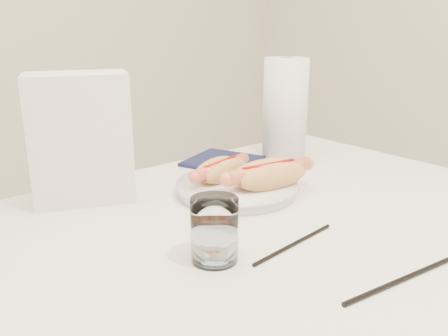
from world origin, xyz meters
TOP-DOWN VIEW (x-y plane):
  - table at (0.00, 0.00)m, footprint 1.20×0.80m
  - plate at (0.09, 0.13)m, footprint 0.25×0.25m
  - hotdog_left at (0.08, 0.17)m, footprint 0.17×0.09m
  - hotdog_right at (0.13, 0.08)m, footprint 0.20×0.10m
  - water_glass at (-0.12, -0.07)m, footprint 0.07×0.07m
  - chopstick_near at (0.00, -0.11)m, footprint 0.19×0.02m
  - chopstick_far at (0.04, -0.28)m, footprint 0.22×0.03m
  - napkin_box at (-0.16, 0.30)m, footprint 0.21×0.17m
  - navy_napkin at (0.21, 0.32)m, footprint 0.21×0.21m
  - paper_towel_roll at (0.37, 0.26)m, footprint 0.13×0.13m

SIDE VIEW (x-z plane):
  - table at x=0.00m, z-range 0.32..1.07m
  - chopstick_near at x=0.00m, z-range 0.75..0.76m
  - chopstick_far at x=0.04m, z-range 0.75..0.76m
  - navy_napkin at x=0.21m, z-range 0.75..0.76m
  - plate at x=0.09m, z-range 0.75..0.77m
  - hotdog_left at x=0.08m, z-range 0.77..0.81m
  - hotdog_right at x=0.13m, z-range 0.77..0.82m
  - water_glass at x=-0.12m, z-range 0.75..0.85m
  - napkin_box at x=-0.16m, z-range 0.75..1.00m
  - paper_towel_roll at x=0.37m, z-range 0.75..1.00m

